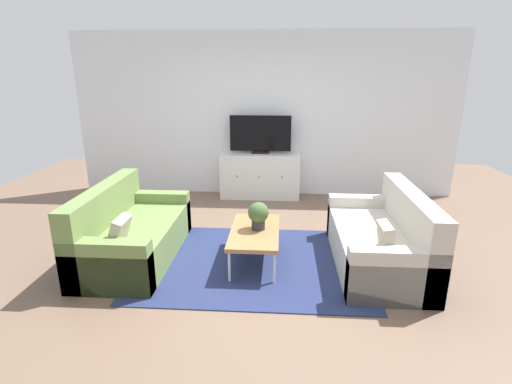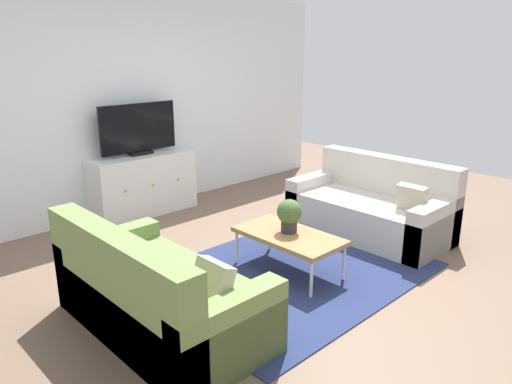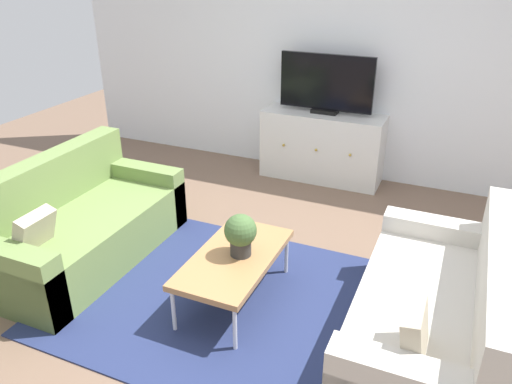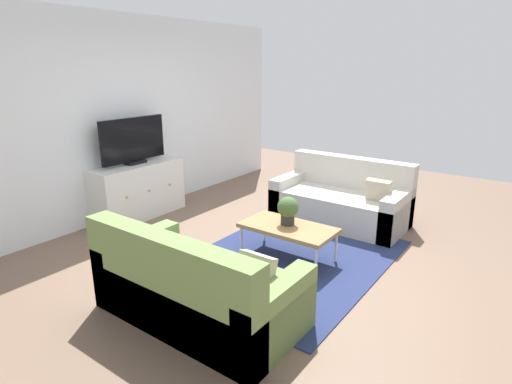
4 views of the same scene
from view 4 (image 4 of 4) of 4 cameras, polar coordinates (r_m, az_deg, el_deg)
ground_plane at (r=4.71m, az=3.00°, el=-8.74°), size 10.00×10.00×0.00m
wall_back at (r=6.05m, az=-17.76°, el=9.64°), size 6.40×0.12×2.70m
area_rug at (r=4.64m, az=4.58°, el=-9.13°), size 2.50×1.90×0.01m
couch_left_side at (r=3.53m, az=-8.62°, el=-13.25°), size 0.87×1.72×0.84m
couch_right_side at (r=5.75m, az=11.77°, el=-1.25°), size 0.87×1.72×0.84m
coffee_table at (r=4.52m, az=4.42°, el=-5.01°), size 0.53×1.01×0.38m
potted_plant at (r=4.50m, az=4.38°, el=-2.38°), size 0.23×0.23×0.31m
tv_console at (r=5.99m, az=-15.77°, el=0.21°), size 1.32×0.47×0.76m
flat_screen_tv at (r=5.85m, az=-16.44°, el=6.72°), size 1.01×0.16×0.62m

